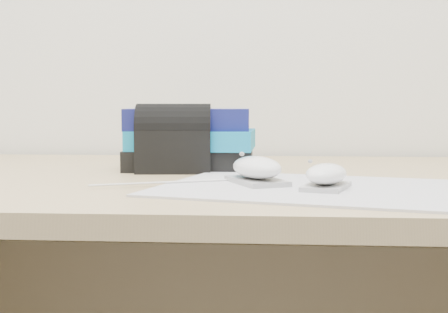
# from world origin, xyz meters

# --- Properties ---
(desk) EXTENTS (1.60, 0.80, 0.73)m
(desk) POSITION_xyz_m (0.00, 1.64, 0.50)
(desk) COLOR tan
(desk) RESTS_ON ground
(mousepad) EXTENTS (0.47, 0.41, 0.00)m
(mousepad) POSITION_xyz_m (0.05, 1.40, 0.73)
(mousepad) COLOR #9D9DA5
(mousepad) RESTS_ON desk
(mouse_rear) EXTENTS (0.10, 0.13, 0.05)m
(mouse_rear) POSITION_xyz_m (-0.02, 1.43, 0.75)
(mouse_rear) COLOR #A1A1A3
(mouse_rear) RESTS_ON mousepad
(mouse_front) EXTENTS (0.08, 0.11, 0.04)m
(mouse_front) POSITION_xyz_m (0.08, 1.38, 0.75)
(mouse_front) COLOR #A6A7A9
(mouse_front) RESTS_ON mousepad
(usb_cable) EXTENTS (0.22, 0.10, 0.00)m
(usb_cable) POSITION_xyz_m (-0.15, 1.43, 0.73)
(usb_cable) COLOR white
(usb_cable) RESTS_ON mousepad
(book_stack) EXTENTS (0.24, 0.19, 0.11)m
(book_stack) POSITION_xyz_m (-0.15, 1.68, 0.79)
(book_stack) COLOR black
(book_stack) RESTS_ON desk
(pouch) EXTENTS (0.14, 0.10, 0.12)m
(pouch) POSITION_xyz_m (-0.17, 1.61, 0.79)
(pouch) COLOR black
(pouch) RESTS_ON desk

